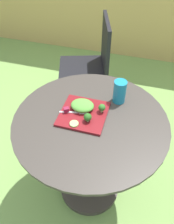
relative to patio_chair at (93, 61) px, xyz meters
name	(u,v)px	position (x,y,z in m)	size (l,w,h in m)	color
ground_plane	(89,187)	(0.23, -0.93, -0.53)	(12.00, 12.00, 0.00)	#70994C
patio_table	(90,151)	(0.23, -0.93, -0.06)	(0.85, 0.85, 0.76)	#38332D
patio_chair	(93,61)	(0.00, 0.00, 0.00)	(0.55, 0.55, 0.90)	black
salad_plate	(83,114)	(0.19, -0.90, 0.24)	(0.25, 0.25, 0.01)	maroon
drinking_glass	(119,93)	(0.35, -0.74, 0.29)	(0.07, 0.07, 0.14)	teal
fork	(76,112)	(0.15, -0.91, 0.25)	(0.15, 0.05, 0.00)	silver
lettuce_mound	(82,105)	(0.17, -0.87, 0.27)	(0.13, 0.11, 0.04)	#519338
broccoli_floret_0	(88,117)	(0.22, -0.96, 0.27)	(0.04, 0.04, 0.05)	#99B770
broccoli_floret_1	(102,108)	(0.28, -0.87, 0.28)	(0.04, 0.04, 0.05)	#99B770
cucumber_slice_0	(74,124)	(0.16, -1.00, 0.25)	(0.05, 0.05, 0.01)	#8EB766
beet_chunk_0	(66,110)	(0.09, -0.92, 0.26)	(0.03, 0.02, 0.03)	maroon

